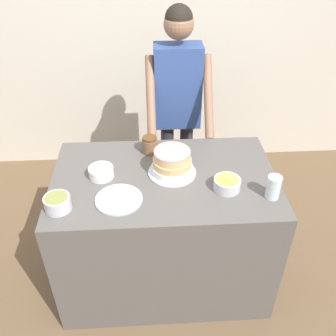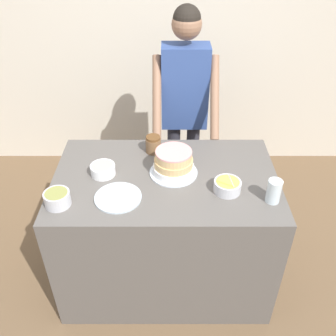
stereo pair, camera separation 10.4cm
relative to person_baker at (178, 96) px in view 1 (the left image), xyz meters
The scene contains 11 objects.
ground_plane 1.65m from the person_baker, 96.73° to the right, with size 14.00×14.00×0.00m, color brown.
wall_back 0.85m from the person_baker, 100.14° to the left, with size 10.00×0.05×2.60m.
counter 1.03m from the person_baker, 100.36° to the right, with size 1.41×0.87×0.93m.
person_baker is the anchor object (origin of this frame).
cake 0.77m from the person_baker, 97.10° to the right, with size 0.30×0.30×0.17m.
frosting_bowl_yellow 0.97m from the person_baker, 76.66° to the right, with size 0.16×0.16×0.17m.
frosting_bowl_olive 1.30m from the person_baker, 125.56° to the right, with size 0.15×0.15×0.08m.
frosting_bowl_pink 0.95m from the person_baker, 124.95° to the right, with size 0.16×0.16×0.07m.
drinking_glass 1.13m from the person_baker, 65.32° to the right, with size 0.08×0.08×0.14m.
ceramic_plate 1.10m from the person_baker, 112.73° to the right, with size 0.27×0.27×0.01m.
stoneware_jar 0.57m from the person_baker, 114.09° to the right, with size 0.10×0.10×0.12m.
Camera 1 is at (-0.09, -1.41, 2.35)m, focal length 40.00 mm.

